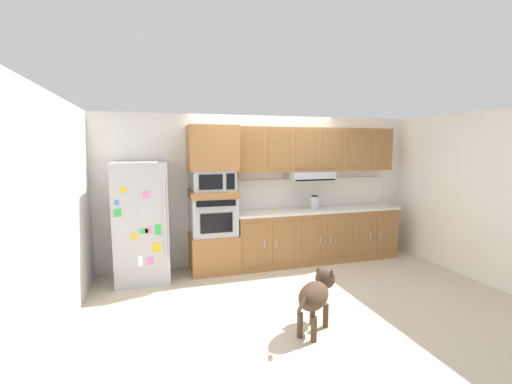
# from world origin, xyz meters

# --- Properties ---
(ground_plane) EXTENTS (9.60, 9.60, 0.00)m
(ground_plane) POSITION_xyz_m (0.00, 0.00, 0.00)
(ground_plane) COLOR beige
(back_kitchen_wall) EXTENTS (6.20, 0.12, 2.50)m
(back_kitchen_wall) POSITION_xyz_m (0.00, 1.11, 1.25)
(back_kitchen_wall) COLOR silver
(back_kitchen_wall) RESTS_ON ground
(side_panel_left) EXTENTS (0.12, 7.10, 2.50)m
(side_panel_left) POSITION_xyz_m (-2.80, 0.00, 1.25)
(side_panel_left) COLOR silver
(side_panel_left) RESTS_ON ground
(side_panel_right) EXTENTS (0.12, 7.10, 2.50)m
(side_panel_right) POSITION_xyz_m (2.80, 0.00, 1.25)
(side_panel_right) COLOR white
(side_panel_right) RESTS_ON ground
(refrigerator) EXTENTS (0.76, 0.73, 1.76)m
(refrigerator) POSITION_xyz_m (-2.01, 0.68, 0.88)
(refrigerator) COLOR #ADADB2
(refrigerator) RESTS_ON ground
(oven_base_cabinet) EXTENTS (0.74, 0.62, 0.60)m
(oven_base_cabinet) POSITION_xyz_m (-0.93, 0.75, 0.30)
(oven_base_cabinet) COLOR #996638
(oven_base_cabinet) RESTS_ON ground
(built_in_oven) EXTENTS (0.70, 0.62, 0.60)m
(built_in_oven) POSITION_xyz_m (-0.93, 0.75, 0.90)
(built_in_oven) COLOR #A8AAAF
(built_in_oven) RESTS_ON oven_base_cabinet
(appliance_mid_shelf) EXTENTS (0.74, 0.62, 0.10)m
(appliance_mid_shelf) POSITION_xyz_m (-0.93, 0.75, 1.25)
(appliance_mid_shelf) COLOR #996638
(appliance_mid_shelf) RESTS_ON built_in_oven
(microwave) EXTENTS (0.64, 0.54, 0.32)m
(microwave) POSITION_xyz_m (-0.93, 0.75, 1.46)
(microwave) COLOR #A8AAAF
(microwave) RESTS_ON appliance_mid_shelf
(appliance_upper_cabinet) EXTENTS (0.74, 0.62, 0.68)m
(appliance_upper_cabinet) POSITION_xyz_m (-0.93, 0.75, 1.96)
(appliance_upper_cabinet) COLOR #996638
(appliance_upper_cabinet) RESTS_ON microwave
(lower_cabinet_run) EXTENTS (2.89, 0.63, 0.88)m
(lower_cabinet_run) POSITION_xyz_m (0.88, 0.75, 0.44)
(lower_cabinet_run) COLOR #996638
(lower_cabinet_run) RESTS_ON ground
(countertop_slab) EXTENTS (2.93, 0.64, 0.04)m
(countertop_slab) POSITION_xyz_m (0.88, 0.75, 0.90)
(countertop_slab) COLOR beige
(countertop_slab) RESTS_ON lower_cabinet_run
(backsplash_panel) EXTENTS (2.93, 0.02, 0.50)m
(backsplash_panel) POSITION_xyz_m (0.88, 1.04, 1.17)
(backsplash_panel) COLOR silver
(backsplash_panel) RESTS_ON countertop_slab
(upper_cabinet_with_hood) EXTENTS (2.89, 0.48, 0.88)m
(upper_cabinet_with_hood) POSITION_xyz_m (0.87, 0.87, 1.90)
(upper_cabinet_with_hood) COLOR #996638
(upper_cabinet_with_hood) RESTS_ON backsplash_panel
(screwdriver) EXTENTS (0.15, 0.13, 0.03)m
(screwdriver) POSITION_xyz_m (0.11, 0.75, 0.93)
(screwdriver) COLOR yellow
(screwdriver) RESTS_ON countertop_slab
(electric_kettle) EXTENTS (0.17, 0.17, 0.24)m
(electric_kettle) POSITION_xyz_m (0.80, 0.70, 1.03)
(electric_kettle) COLOR #A8AAAF
(electric_kettle) RESTS_ON countertop_slab
(dog) EXTENTS (0.72, 0.66, 0.62)m
(dog) POSITION_xyz_m (-0.18, -1.38, 0.41)
(dog) COLOR #473323
(dog) RESTS_ON ground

